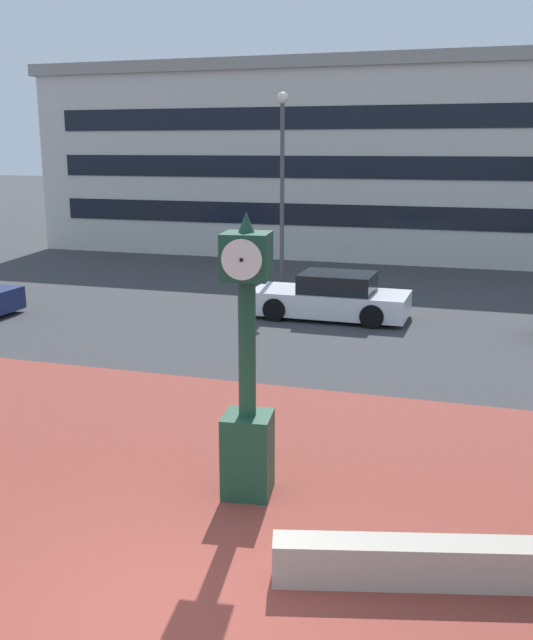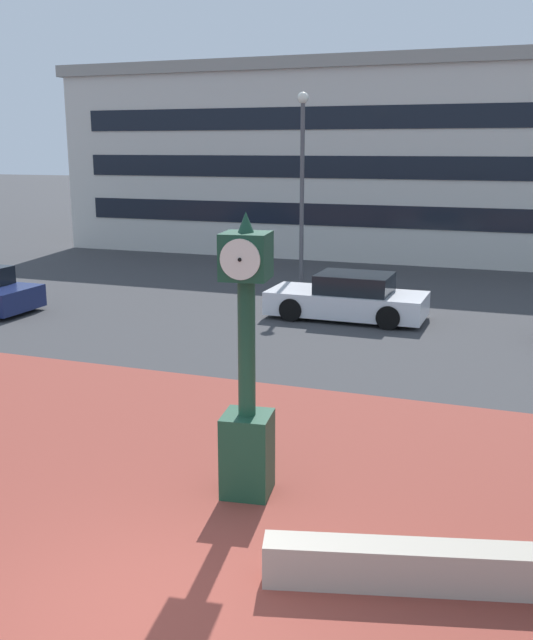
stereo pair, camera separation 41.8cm
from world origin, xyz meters
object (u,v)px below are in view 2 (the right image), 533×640
object	(u,v)px
street_clock	(247,385)
street_lamp_post	(302,171)
civic_building	(391,158)
car_street_near	(348,299)

from	to	relation	value
street_clock	street_lamp_post	bearing A→B (deg)	96.55
street_clock	street_lamp_post	xyz separation A→B (m)	(-3.62, 14.14, 2.34)
street_clock	civic_building	bearing A→B (deg)	89.04
civic_building	street_lamp_post	distance (m)	14.53
street_clock	car_street_near	xyz separation A→B (m)	(-1.19, 10.77, -1.01)
civic_building	street_lamp_post	xyz separation A→B (m)	(-0.18, -14.52, -0.23)
street_clock	civic_building	distance (m)	28.98
civic_building	street_lamp_post	bearing A→B (deg)	-90.70
civic_building	street_lamp_post	world-z (taller)	civic_building
street_lamp_post	civic_building	bearing A→B (deg)	89.30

